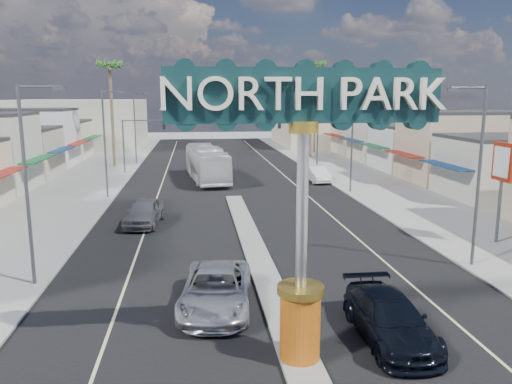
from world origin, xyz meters
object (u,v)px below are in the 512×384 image
object	(u,v)px
streetlight_l_near	(29,176)
streetlight_l_far	(136,124)
gateway_sign	(303,182)
streetlight_r_near	(477,168)
bank_pylon_sign	(503,168)
streetlight_l_mid	(107,139)
palm_right_mid	(312,81)
traffic_signal_right	(302,134)
traffic_signal_left	(140,135)
palm_left_far	(110,71)
car_parked_right	(317,174)
streetlight_r_far	(299,123)
suv_left	(216,289)
palm_right_far	(316,70)
suv_right	(390,318)
city_bus	(207,163)
streetlight_r_mid	(350,136)
car_parked_left	(144,212)

from	to	relation	value
streetlight_l_near	streetlight_l_far	xyz separation A→B (m)	(0.00, 42.00, 0.00)
gateway_sign	streetlight_l_near	world-z (taller)	gateway_sign
streetlight_l_near	streetlight_l_far	distance (m)	42.00
streetlight_r_near	bank_pylon_sign	xyz separation A→B (m)	(3.73, 3.53, -0.56)
streetlight_l_mid	palm_right_mid	world-z (taller)	palm_right_mid
traffic_signal_right	traffic_signal_left	bearing A→B (deg)	180.00
palm_left_far	palm_right_mid	size ratio (longest dim) A/B	1.08
streetlight_l_near	car_parked_right	distance (m)	32.79
traffic_signal_right	streetlight_r_far	size ratio (longest dim) A/B	0.67
streetlight_r_far	suv_left	bearing A→B (deg)	-105.87
traffic_signal_right	palm_right_far	size ratio (longest dim) A/B	0.43
streetlight_l_near	streetlight_r_far	bearing A→B (deg)	63.58
streetlight_r_far	palm_right_far	size ratio (longest dim) A/B	0.64
suv_right	city_bus	xyz separation A→B (m)	(-5.47, 35.24, 0.96)
palm_right_far	city_bus	size ratio (longest dim) A/B	1.12
streetlight_l_near	suv_right	distance (m)	16.09
streetlight_l_near	bank_pylon_sign	size ratio (longest dim) A/B	1.55
streetlight_l_near	palm_right_mid	distance (m)	51.92
streetlight_r_near	palm_right_far	world-z (taller)	palm_right_far
streetlight_l_near	gateway_sign	bearing A→B (deg)	-37.55
traffic_signal_left	car_parked_right	distance (m)	20.14
streetlight_r_near	streetlight_l_far	bearing A→B (deg)	116.42
streetlight_r_near	car_parked_right	world-z (taller)	streetlight_r_near
palm_left_far	car_parked_right	bearing A→B (deg)	-32.35
streetlight_r_mid	bank_pylon_sign	bearing A→B (deg)	-77.25
traffic_signal_left	city_bus	size ratio (longest dim) A/B	0.48
streetlight_l_near	traffic_signal_right	bearing A→B (deg)	60.01
streetlight_r_mid	palm_right_far	distance (m)	33.14
streetlight_l_near	suv_left	world-z (taller)	streetlight_l_near
traffic_signal_left	palm_right_far	distance (m)	31.22
streetlight_l_far	bank_pylon_sign	distance (m)	45.66
palm_right_mid	city_bus	size ratio (longest dim) A/B	0.96
streetlight_r_near	streetlight_r_mid	bearing A→B (deg)	90.00
streetlight_l_near	bank_pylon_sign	world-z (taller)	streetlight_l_near
streetlight_r_far	city_bus	bearing A→B (deg)	-132.34
palm_right_mid	car_parked_left	bearing A→B (deg)	-119.03
traffic_signal_left	palm_right_far	world-z (taller)	palm_right_far
traffic_signal_right	car_parked_right	world-z (taller)	traffic_signal_right
streetlight_l_mid	palm_right_mid	bearing A→B (deg)	47.97
traffic_signal_right	suv_right	distance (m)	41.43
suv_right	bank_pylon_sign	size ratio (longest dim) A/B	0.94
streetlight_r_mid	streetlight_r_near	bearing A→B (deg)	-90.00
streetlight_l_mid	streetlight_r_far	bearing A→B (deg)	46.52
palm_right_mid	car_parked_right	world-z (taller)	palm_right_mid
streetlight_l_mid	car_parked_right	size ratio (longest dim) A/B	1.87
streetlight_r_mid	suv_left	world-z (taller)	streetlight_r_mid
streetlight_r_near	streetlight_r_far	size ratio (longest dim) A/B	1.00
streetlight_l_near	streetlight_l_mid	xyz separation A→B (m)	(0.00, 20.00, 0.00)
streetlight_r_near	palm_right_mid	bearing A→B (deg)	86.81
streetlight_l_far	streetlight_r_near	bearing A→B (deg)	-63.58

